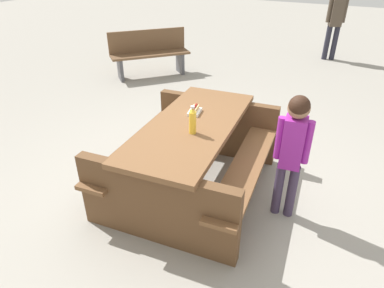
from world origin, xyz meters
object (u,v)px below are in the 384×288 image
hotdog_tray (195,110)px  park_bench_near (149,52)px  child_in_coat (293,143)px  soda_bottle (193,121)px  picnic_table (192,151)px  bystander_adult (337,11)px

hotdog_tray → park_bench_near: size_ratio=0.14×
child_in_coat → park_bench_near: bearing=50.6°
hotdog_tray → soda_bottle: bearing=-154.7°
soda_bottle → picnic_table: bearing=29.9°
picnic_table → soda_bottle: 0.47m
soda_bottle → park_bench_near: bearing=40.4°
child_in_coat → bystander_adult: 5.65m
child_in_coat → hotdog_tray: bearing=81.3°
soda_bottle → bystander_adult: 5.86m
hotdog_tray → child_in_coat: bearing=-98.7°
hotdog_tray → child_in_coat: child_in_coat is taller
picnic_table → bystander_adult: 5.73m
hotdog_tray → bystander_adult: bystander_adult is taller
bystander_adult → picnic_table: bearing=175.4°
soda_bottle → hotdog_tray: soda_bottle is taller
child_in_coat → park_bench_near: child_in_coat is taller
park_bench_near → child_in_coat: bearing=-129.4°
picnic_table → child_in_coat: size_ratio=1.64×
child_in_coat → picnic_table: bearing=93.4°
soda_bottle → park_bench_near: (3.01, 2.56, -0.42)m
soda_bottle → child_in_coat: (0.22, -0.83, -0.11)m
picnic_table → soda_bottle: size_ratio=7.48×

